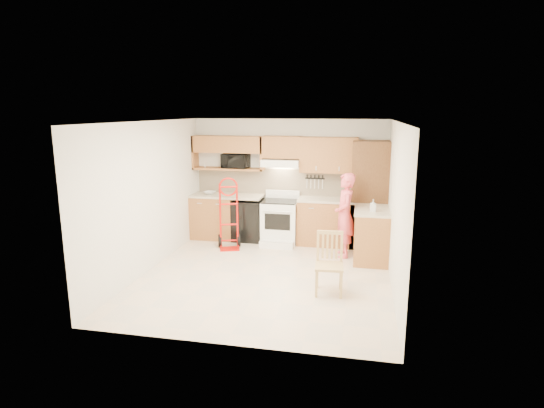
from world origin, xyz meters
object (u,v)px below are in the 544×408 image
(microwave, at_px, (236,161))
(dining_chair, at_px, (329,264))
(person, at_px, (345,215))
(hand_truck, at_px, (229,217))
(range, at_px, (280,219))

(microwave, relative_size, dining_chair, 0.59)
(microwave, height_order, person, microwave)
(microwave, height_order, hand_truck, microwave)
(range, bearing_deg, hand_truck, -150.92)
(range, relative_size, person, 0.67)
(range, distance_m, dining_chair, 2.60)
(person, bearing_deg, range, -122.03)
(microwave, bearing_deg, hand_truck, -80.51)
(range, xyz_separation_m, hand_truck, (-0.91, -0.51, 0.11))
(hand_truck, bearing_deg, dining_chair, -59.17)
(microwave, relative_size, person, 0.35)
(range, xyz_separation_m, person, (1.32, -0.54, 0.26))
(microwave, xyz_separation_m, dining_chair, (2.16, -2.60, -1.18))
(dining_chair, bearing_deg, hand_truck, 135.09)
(person, relative_size, dining_chair, 1.71)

